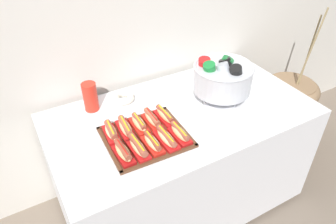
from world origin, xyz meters
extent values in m
plane|color=#7A6B5B|center=(0.00, 0.00, 0.00)|extent=(10.00, 10.00, 0.00)
cube|color=silver|center=(0.00, 0.00, 0.40)|extent=(1.49, 0.80, 0.71)
cylinder|color=black|center=(0.64, -0.30, 0.02)|extent=(0.05, 0.05, 0.04)
cylinder|color=black|center=(-0.64, 0.30, 0.02)|extent=(0.05, 0.05, 0.04)
cylinder|color=black|center=(0.64, 0.30, 0.02)|extent=(0.05, 0.05, 0.04)
cylinder|color=#896B4C|center=(1.04, 0.11, 0.29)|extent=(0.34, 0.34, 0.58)
torus|color=#896B4C|center=(1.04, 0.11, 0.06)|extent=(0.48, 0.48, 0.10)
torus|color=#896B4C|center=(1.04, 0.11, 0.17)|extent=(0.51, 0.51, 0.10)
torus|color=#896B4C|center=(1.04, 0.11, 0.29)|extent=(0.48, 0.48, 0.10)
torus|color=#896B4C|center=(1.04, 0.11, 0.40)|extent=(0.45, 0.45, 0.10)
torus|color=#896B4C|center=(1.04, 0.11, 0.52)|extent=(0.42, 0.42, 0.10)
cylinder|color=#937F56|center=(1.10, 0.09, 0.83)|extent=(0.05, 0.01, 0.51)
cylinder|color=#937F56|center=(1.06, 0.06, 0.87)|extent=(0.04, 0.06, 0.58)
cube|color=#56331E|center=(-0.27, -0.09, 0.76)|extent=(0.42, 0.38, 0.01)
cube|color=#56331E|center=(-0.28, -0.26, 0.77)|extent=(0.41, 0.03, 0.01)
cube|color=#56331E|center=(-0.27, 0.08, 0.77)|extent=(0.41, 0.03, 0.01)
cube|color=#56331E|center=(-0.47, -0.09, 0.77)|extent=(0.03, 0.36, 0.01)
cube|color=#56331E|center=(-0.08, -0.10, 0.77)|extent=(0.03, 0.36, 0.01)
cube|color=#B21414|center=(-0.43, -0.17, 0.77)|extent=(0.07, 0.16, 0.02)
ellipsoid|color=tan|center=(-0.43, -0.17, 0.80)|extent=(0.05, 0.14, 0.04)
cylinder|color=brown|center=(-0.43, -0.17, 0.81)|extent=(0.03, 0.14, 0.03)
cylinder|color=red|center=(-0.43, -0.17, 0.82)|extent=(0.01, 0.12, 0.01)
cube|color=red|center=(-0.35, -0.17, 0.77)|extent=(0.06, 0.17, 0.02)
ellipsoid|color=beige|center=(-0.35, -0.17, 0.79)|extent=(0.05, 0.16, 0.04)
cylinder|color=#9E4C38|center=(-0.35, -0.17, 0.81)|extent=(0.03, 0.16, 0.03)
cylinder|color=yellow|center=(-0.35, -0.17, 0.82)|extent=(0.01, 0.13, 0.01)
cube|color=red|center=(-0.28, -0.18, 0.77)|extent=(0.06, 0.15, 0.02)
ellipsoid|color=beige|center=(-0.28, -0.18, 0.79)|extent=(0.05, 0.14, 0.04)
cylinder|color=brown|center=(-0.28, -0.18, 0.80)|extent=(0.03, 0.14, 0.03)
cylinder|color=yellow|center=(-0.28, -0.18, 0.82)|extent=(0.01, 0.12, 0.01)
cube|color=red|center=(-0.20, -0.18, 0.77)|extent=(0.07, 0.17, 0.02)
ellipsoid|color=beige|center=(-0.20, -0.18, 0.79)|extent=(0.05, 0.16, 0.04)
cylinder|color=#9E4C38|center=(-0.20, -0.18, 0.80)|extent=(0.03, 0.16, 0.03)
cylinder|color=yellow|center=(-0.20, -0.18, 0.82)|extent=(0.01, 0.14, 0.01)
cube|color=red|center=(-0.13, -0.18, 0.77)|extent=(0.06, 0.15, 0.02)
ellipsoid|color=#E0BC7F|center=(-0.13, -0.18, 0.79)|extent=(0.05, 0.14, 0.04)
cylinder|color=#9E4C38|center=(-0.13, -0.18, 0.81)|extent=(0.03, 0.14, 0.03)
cylinder|color=yellow|center=(-0.13, -0.18, 0.82)|extent=(0.01, 0.12, 0.01)
cube|color=red|center=(-0.42, 0.00, 0.77)|extent=(0.08, 0.16, 0.02)
ellipsoid|color=beige|center=(-0.42, 0.00, 0.79)|extent=(0.06, 0.14, 0.04)
cylinder|color=#9E4C38|center=(-0.42, 0.00, 0.80)|extent=(0.05, 0.14, 0.03)
cylinder|color=yellow|center=(-0.42, 0.00, 0.82)|extent=(0.02, 0.12, 0.01)
cube|color=red|center=(-0.35, -0.01, 0.77)|extent=(0.08, 0.18, 0.02)
ellipsoid|color=beige|center=(-0.35, -0.01, 0.79)|extent=(0.07, 0.17, 0.04)
cylinder|color=#A8563D|center=(-0.35, -0.01, 0.80)|extent=(0.05, 0.16, 0.03)
cylinder|color=yellow|center=(-0.35, -0.01, 0.82)|extent=(0.02, 0.13, 0.01)
cube|color=red|center=(-0.27, -0.01, 0.77)|extent=(0.07, 0.16, 0.02)
ellipsoid|color=#E0BC7F|center=(-0.27, -0.01, 0.79)|extent=(0.05, 0.15, 0.04)
cylinder|color=#9E4C38|center=(-0.27, -0.01, 0.81)|extent=(0.03, 0.13, 0.03)
cylinder|color=yellow|center=(-0.27, -0.01, 0.82)|extent=(0.01, 0.11, 0.01)
cube|color=red|center=(-0.20, -0.01, 0.77)|extent=(0.06, 0.16, 0.02)
ellipsoid|color=beige|center=(-0.20, -0.01, 0.80)|extent=(0.05, 0.15, 0.04)
cylinder|color=#A8563D|center=(-0.20, -0.01, 0.81)|extent=(0.03, 0.14, 0.03)
cylinder|color=red|center=(-0.20, -0.01, 0.82)|extent=(0.01, 0.12, 0.01)
cube|color=red|center=(-0.12, -0.02, 0.77)|extent=(0.06, 0.17, 0.02)
ellipsoid|color=#E0BC7F|center=(-0.12, -0.02, 0.79)|extent=(0.05, 0.16, 0.04)
cylinder|color=brown|center=(-0.12, -0.02, 0.80)|extent=(0.03, 0.15, 0.03)
cylinder|color=yellow|center=(-0.12, -0.02, 0.82)|extent=(0.01, 0.13, 0.01)
cylinder|color=silver|center=(0.25, -0.01, 0.76)|extent=(0.20, 0.20, 0.02)
cone|color=silver|center=(0.25, -0.01, 0.81)|extent=(0.07, 0.07, 0.07)
cylinder|color=silver|center=(0.25, -0.01, 0.91)|extent=(0.32, 0.32, 0.15)
torus|color=silver|center=(0.25, -0.01, 0.99)|extent=(0.33, 0.33, 0.02)
cylinder|color=black|center=(0.28, -0.01, 0.96)|extent=(0.11, 0.13, 0.15)
cylinder|color=#197A33|center=(0.27, 0.01, 0.96)|extent=(0.13, 0.11, 0.15)
cylinder|color=red|center=(0.17, 0.06, 0.96)|extent=(0.11, 0.11, 0.13)
cylinder|color=#197A33|center=(0.17, 0.00, 0.96)|extent=(0.12, 0.10, 0.14)
cylinder|color=#B7BCC6|center=(0.23, -0.05, 0.96)|extent=(0.11, 0.12, 0.15)
cylinder|color=black|center=(0.27, -0.10, 0.96)|extent=(0.11, 0.09, 0.15)
cylinder|color=red|center=(-0.43, 0.28, 0.82)|extent=(0.08, 0.08, 0.12)
cylinder|color=red|center=(-0.43, 0.28, 0.84)|extent=(0.08, 0.08, 0.12)
cylinder|color=red|center=(-0.43, 0.28, 0.86)|extent=(0.08, 0.08, 0.12)
torus|color=silver|center=(-0.24, 0.27, 0.78)|extent=(0.13, 0.13, 0.04)
camera|label=1|loc=(-0.78, -1.21, 1.82)|focal=34.16mm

